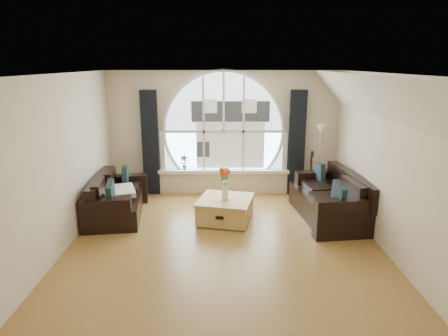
% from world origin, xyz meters
% --- Properties ---
extents(ground, '(5.00, 5.50, 0.01)m').
position_xyz_m(ground, '(0.00, 0.00, 0.00)').
color(ground, brown).
rests_on(ground, ground).
extents(ceiling, '(5.00, 5.50, 0.01)m').
position_xyz_m(ceiling, '(0.00, 0.00, 2.70)').
color(ceiling, silver).
rests_on(ceiling, ground).
extents(wall_back, '(5.00, 0.01, 2.70)m').
position_xyz_m(wall_back, '(0.00, 2.75, 1.35)').
color(wall_back, beige).
rests_on(wall_back, ground).
extents(wall_front, '(5.00, 0.01, 2.70)m').
position_xyz_m(wall_front, '(0.00, -2.75, 1.35)').
color(wall_front, beige).
rests_on(wall_front, ground).
extents(wall_left, '(0.01, 5.50, 2.70)m').
position_xyz_m(wall_left, '(-2.50, 0.00, 1.35)').
color(wall_left, beige).
rests_on(wall_left, ground).
extents(wall_right, '(0.01, 5.50, 2.70)m').
position_xyz_m(wall_right, '(2.50, 0.00, 1.35)').
color(wall_right, beige).
rests_on(wall_right, ground).
extents(attic_slope, '(0.92, 5.50, 0.72)m').
position_xyz_m(attic_slope, '(2.20, 0.00, 2.35)').
color(attic_slope, silver).
rests_on(attic_slope, ground).
extents(arched_window, '(2.60, 0.06, 2.15)m').
position_xyz_m(arched_window, '(0.00, 2.72, 1.62)').
color(arched_window, silver).
rests_on(arched_window, wall_back).
extents(window_sill, '(2.90, 0.22, 0.08)m').
position_xyz_m(window_sill, '(0.00, 2.65, 0.51)').
color(window_sill, white).
rests_on(window_sill, wall_back).
extents(window_frame, '(2.76, 0.08, 2.15)m').
position_xyz_m(window_frame, '(0.00, 2.69, 1.62)').
color(window_frame, white).
rests_on(window_frame, wall_back).
extents(neighbor_house, '(1.70, 0.02, 1.50)m').
position_xyz_m(neighbor_house, '(0.15, 2.71, 1.50)').
color(neighbor_house, silver).
rests_on(neighbor_house, wall_back).
extents(curtain_left, '(0.35, 0.12, 2.30)m').
position_xyz_m(curtain_left, '(-1.60, 2.63, 1.15)').
color(curtain_left, black).
rests_on(curtain_left, ground).
extents(curtain_right, '(0.35, 0.12, 2.30)m').
position_xyz_m(curtain_right, '(1.60, 2.63, 1.15)').
color(curtain_right, black).
rests_on(curtain_right, ground).
extents(sofa_left, '(1.08, 1.84, 0.77)m').
position_xyz_m(sofa_left, '(-2.04, 1.29, 0.40)').
color(sofa_left, black).
rests_on(sofa_left, ground).
extents(sofa_right, '(1.22, 2.08, 0.88)m').
position_xyz_m(sofa_right, '(1.99, 1.14, 0.40)').
color(sofa_right, black).
rests_on(sofa_right, ground).
extents(coffee_chest, '(1.14, 1.14, 0.46)m').
position_xyz_m(coffee_chest, '(0.03, 1.04, 0.23)').
color(coffee_chest, tan).
rests_on(coffee_chest, ground).
extents(throw_blanket, '(0.71, 0.71, 0.10)m').
position_xyz_m(throw_blanket, '(-1.98, 1.26, 0.50)').
color(throw_blanket, silver).
rests_on(throw_blanket, sofa_left).
extents(vase_flowers, '(0.24, 0.24, 0.70)m').
position_xyz_m(vase_flowers, '(0.02, 1.00, 0.81)').
color(vase_flowers, white).
rests_on(vase_flowers, coffee_chest).
extents(floor_lamp, '(0.24, 0.24, 1.60)m').
position_xyz_m(floor_lamp, '(2.04, 2.34, 0.80)').
color(floor_lamp, '#B2B2B2').
rests_on(floor_lamp, ground).
extents(guitar, '(0.39, 0.29, 1.06)m').
position_xyz_m(guitar, '(1.86, 2.33, 0.53)').
color(guitar, brown).
rests_on(guitar, ground).
extents(potted_plant, '(0.18, 0.12, 0.33)m').
position_xyz_m(potted_plant, '(-0.88, 2.65, 0.71)').
color(potted_plant, '#1E6023').
rests_on(potted_plant, window_sill).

